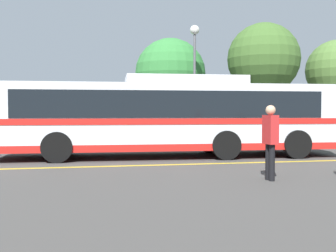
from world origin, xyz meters
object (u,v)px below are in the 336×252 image
Objects in this scene: transit_bus at (168,116)px; tree_1 at (170,74)px; street_lamp at (195,57)px; pedestrian_0 at (270,137)px; tree_2 at (263,59)px.

tree_1 reaches higher than transit_bus.
tree_1 is at bearing 102.66° from street_lamp.
street_lamp is (2.77, 6.88, 3.14)m from transit_bus.
tree_1 reaches higher than pedestrian_0.
tree_2 is at bearing 12.08° from street_lamp.
pedestrian_0 is 0.29× the size of tree_1.
street_lamp reaches higher than tree_1.
tree_1 is at bearing 173.53° from pedestrian_0.
transit_bus is at bearing -111.91° from street_lamp.
street_lamp is 0.92× the size of tree_2.
tree_1 is 5.70m from tree_2.
tree_2 is (7.22, 7.83, 3.24)m from transit_bus.
tree_1 is at bearing 156.27° from tree_2.
street_lamp is at bearing -77.34° from tree_1.
transit_bus is 2.03× the size of tree_1.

